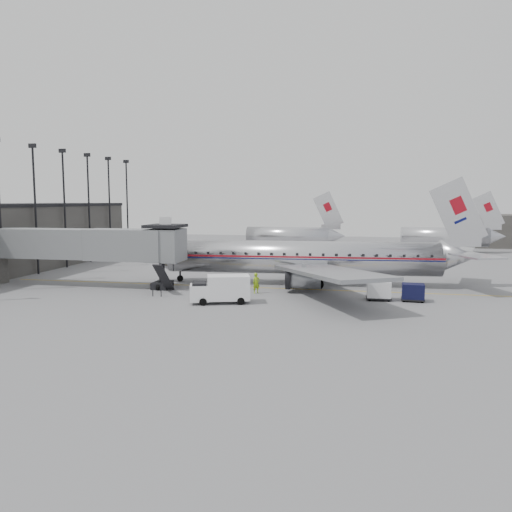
# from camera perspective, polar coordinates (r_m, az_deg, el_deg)

# --- Properties ---
(ground) EXTENTS (160.00, 160.00, 0.00)m
(ground) POSITION_cam_1_polar(r_m,az_deg,el_deg) (44.31, -1.17, -4.96)
(ground) COLOR slate
(ground) RESTS_ON ground
(apron_line) EXTENTS (60.00, 0.15, 0.01)m
(apron_line) POSITION_cam_1_polar(r_m,az_deg,el_deg) (49.60, 3.73, -3.74)
(apron_line) COLOR gold
(apron_line) RESTS_ON ground
(jet_bridge) EXTENTS (21.00, 6.20, 7.10)m
(jet_bridge) POSITION_cam_1_polar(r_m,az_deg,el_deg) (53.15, -18.10, 1.17)
(jet_bridge) COLOR slate
(jet_bridge) RESTS_ON ground
(floodlight_masts) EXTENTS (0.90, 42.25, 15.25)m
(floodlight_masts) POSITION_cam_1_polar(r_m,az_deg,el_deg) (66.60, -22.44, 5.60)
(floodlight_masts) COLOR black
(floodlight_masts) RESTS_ON ground
(distant_aircraft_near) EXTENTS (16.39, 3.20, 10.26)m
(distant_aircraft_near) POSITION_cam_1_polar(r_m,az_deg,el_deg) (85.36, 3.78, 2.35)
(distant_aircraft_near) COLOR silver
(distant_aircraft_near) RESTS_ON ground
(distant_aircraft_mid) EXTENTS (16.39, 3.20, 10.26)m
(distant_aircraft_mid) POSITION_cam_1_polar(r_m,az_deg,el_deg) (89.83, 20.82, 2.15)
(distant_aircraft_mid) COLOR silver
(distant_aircraft_mid) RESTS_ON ground
(airliner) EXTENTS (35.13, 32.48, 11.10)m
(airliner) POSITION_cam_1_polar(r_m,az_deg,el_deg) (52.01, 6.00, -0.19)
(airliner) COLOR silver
(airliner) RESTS_ON ground
(service_van) EXTENTS (5.36, 3.33, 2.36)m
(service_van) POSITION_cam_1_polar(r_m,az_deg,el_deg) (42.57, -4.05, -3.74)
(service_van) COLOR white
(service_van) RESTS_ON ground
(baggage_cart_navy) EXTENTS (2.04, 1.61, 1.53)m
(baggage_cart_navy) POSITION_cam_1_polar(r_m,az_deg,el_deg) (45.37, 17.51, -3.94)
(baggage_cart_navy) COLOR black
(baggage_cart_navy) RESTS_ON ground
(baggage_cart_white) EXTENTS (2.16, 1.66, 1.66)m
(baggage_cart_white) POSITION_cam_1_polar(r_m,az_deg,el_deg) (45.14, 13.86, -3.79)
(baggage_cart_white) COLOR white
(baggage_cart_white) RESTS_ON ground
(ramp_worker) EXTENTS (0.84, 0.79, 1.93)m
(ramp_worker) POSITION_cam_1_polar(r_m,az_deg,el_deg) (46.95, 0.03, -3.12)
(ramp_worker) COLOR #8CBB16
(ramp_worker) RESTS_ON ground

